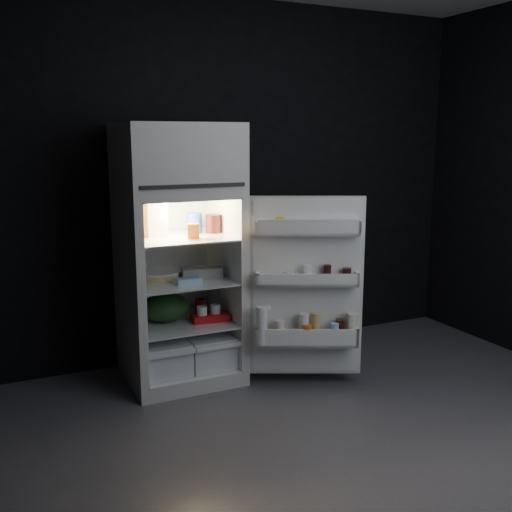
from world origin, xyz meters
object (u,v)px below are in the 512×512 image
egg_carton (202,273)px  yogurt_tray (210,317)px  fridge_door (307,290)px  refrigerator (177,245)px  milk_jug (156,219)px

egg_carton → yogurt_tray: egg_carton is taller
fridge_door → yogurt_tray: fridge_door is taller
refrigerator → milk_jug: refrigerator is taller
fridge_door → egg_carton: (-0.57, 0.46, 0.08)m
refrigerator → egg_carton: refrigerator is taller
fridge_door → egg_carton: fridge_door is taller
refrigerator → yogurt_tray: (0.19, -0.13, -0.50)m
fridge_door → yogurt_tray: 0.71m
refrigerator → yogurt_tray: bearing=-34.9°
fridge_door → milk_jug: size_ratio=5.08×
yogurt_tray → egg_carton: bearing=126.8°
refrigerator → egg_carton: bearing=-25.7°
refrigerator → milk_jug: size_ratio=7.42×
milk_jug → yogurt_tray: size_ratio=0.94×
refrigerator → milk_jug: 0.24m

